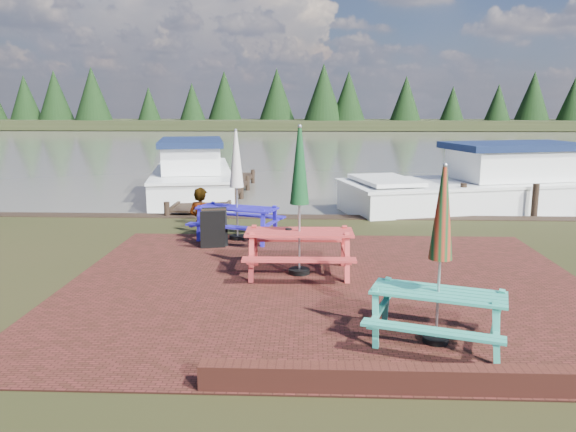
% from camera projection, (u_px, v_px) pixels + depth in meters
% --- Properties ---
extents(ground, '(120.00, 120.00, 0.00)m').
position_uv_depth(ground, '(329.00, 307.00, 8.66)').
color(ground, black).
rests_on(ground, ground).
extents(paving, '(9.00, 7.50, 0.02)m').
position_uv_depth(paving, '(327.00, 286.00, 9.64)').
color(paving, '#371811').
rests_on(paving, ground).
extents(brick_wall, '(6.21, 1.79, 0.30)m').
position_uv_depth(brick_wall, '(531.00, 374.00, 6.18)').
color(brick_wall, '#4C1E16').
rests_on(brick_wall, ground).
extents(water, '(120.00, 60.00, 0.02)m').
position_uv_depth(water, '(314.00, 143.00, 44.92)').
color(water, '#4D4B42').
rests_on(water, ground).
extents(far_treeline, '(120.00, 10.00, 8.10)m').
position_uv_depth(far_treeline, '(313.00, 103.00, 72.70)').
color(far_treeline, black).
rests_on(far_treeline, ground).
extents(picnic_table_teal, '(2.07, 1.95, 2.34)m').
position_uv_depth(picnic_table_teal, '(439.00, 283.00, 7.18)').
color(picnic_table_teal, teal).
rests_on(picnic_table_teal, ground).
extents(picnic_table_red, '(1.97, 1.75, 2.69)m').
position_uv_depth(picnic_table_red, '(299.00, 224.00, 10.12)').
color(picnic_table_red, '#B8302F').
rests_on(picnic_table_red, ground).
extents(picnic_table_blue, '(2.20, 2.06, 2.51)m').
position_uv_depth(picnic_table_blue, '(237.00, 202.00, 12.78)').
color(picnic_table_blue, '#1F15A3').
rests_on(picnic_table_blue, ground).
extents(chalkboard, '(0.57, 0.62, 0.86)m').
position_uv_depth(chalkboard, '(214.00, 228.00, 12.10)').
color(chalkboard, black).
rests_on(chalkboard, ground).
extents(jetty, '(1.76, 9.08, 1.00)m').
position_uv_depth(jetty, '(220.00, 190.00, 19.83)').
color(jetty, black).
rests_on(jetty, ground).
extents(boat_jetty, '(4.13, 8.20, 2.27)m').
position_uv_depth(boat_jetty, '(193.00, 177.00, 20.42)').
color(boat_jetty, white).
rests_on(boat_jetty, ground).
extents(boat_near, '(9.04, 5.09, 2.32)m').
position_uv_depth(boat_near, '(488.00, 190.00, 17.24)').
color(boat_near, white).
rests_on(boat_near, ground).
extents(person, '(0.82, 0.68, 1.91)m').
position_uv_depth(person, '(200.00, 188.00, 14.43)').
color(person, gray).
rests_on(person, ground).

